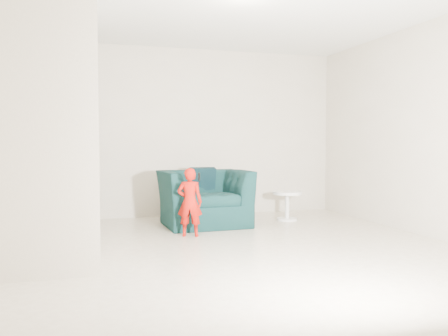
% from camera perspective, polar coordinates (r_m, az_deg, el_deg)
% --- Properties ---
extents(floor, '(5.50, 5.50, 0.00)m').
position_cam_1_polar(floor, '(5.19, 2.24, -10.11)').
color(floor, tan).
rests_on(floor, ground).
extents(back_wall, '(5.00, 0.00, 5.00)m').
position_cam_1_polar(back_wall, '(7.71, -4.38, 4.27)').
color(back_wall, '#B3A691').
rests_on(back_wall, floor).
extents(front_wall, '(5.00, 0.00, 5.00)m').
position_cam_1_polar(front_wall, '(2.62, 22.32, 6.55)').
color(front_wall, '#B3A691').
rests_on(front_wall, floor).
extents(right_wall, '(0.00, 5.50, 5.50)m').
position_cam_1_polar(right_wall, '(6.33, 24.28, 4.30)').
color(right_wall, '#B3A691').
rests_on(right_wall, floor).
extents(armchair, '(1.25, 1.10, 0.79)m').
position_cam_1_polar(armchair, '(6.82, -2.38, -3.60)').
color(armchair, black).
rests_on(armchair, floor).
extents(toddler, '(0.37, 0.30, 0.87)m').
position_cam_1_polar(toddler, '(6.01, -4.14, -4.11)').
color(toddler, '#8E1804').
rests_on(toddler, floor).
extents(side_table, '(0.44, 0.44, 0.44)m').
position_cam_1_polar(side_table, '(7.30, 7.61, -3.95)').
color(side_table, silver).
rests_on(side_table, floor).
extents(staircase, '(1.02, 3.03, 3.62)m').
position_cam_1_polar(staircase, '(5.35, -20.48, 0.35)').
color(staircase, '#ADA089').
rests_on(staircase, floor).
extents(cushion, '(0.38, 0.18, 0.37)m').
position_cam_1_polar(cushion, '(7.12, -2.60, -1.40)').
color(cushion, black).
rests_on(cushion, armchair).
extents(throw, '(0.05, 0.46, 0.52)m').
position_cam_1_polar(throw, '(6.71, -6.48, -2.85)').
color(throw, black).
rests_on(throw, armchair).
extents(phone, '(0.04, 0.05, 0.10)m').
position_cam_1_polar(phone, '(5.99, -3.02, -1.05)').
color(phone, black).
rests_on(phone, toddler).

